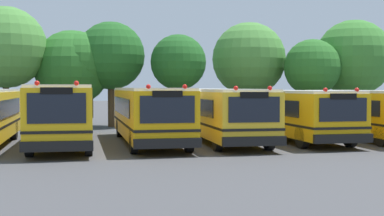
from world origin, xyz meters
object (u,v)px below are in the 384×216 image
object	(u,v)px
tree_5	(248,57)
tree_7	(355,59)
tree_3	(108,56)
tree_2	(75,66)
tree_1	(7,47)
school_bus_2	(149,113)
school_bus_4	(293,112)
school_bus_1	(64,112)
school_bus_5	(365,112)
tree_6	(311,69)
school_bus_3	(220,112)
tree_4	(180,62)

from	to	relation	value
tree_5	tree_7	size ratio (longest dim) A/B	0.99
tree_3	tree_5	xyz separation A→B (m)	(9.65, 0.42, 0.04)
tree_3	tree_5	world-z (taller)	tree_5
tree_2	tree_5	world-z (taller)	tree_5
tree_1	tree_3	bearing A→B (deg)	6.29
school_bus_2	school_bus_4	distance (m)	7.12
school_bus_1	tree_3	world-z (taller)	tree_3
school_bus_5	tree_6	distance (m)	8.97
school_bus_3	tree_6	distance (m)	11.87
tree_2	tree_3	distance (m)	2.21
school_bus_1	tree_4	xyz separation A→B (m)	(6.87, 9.20, 2.76)
school_bus_2	tree_1	world-z (taller)	tree_1
school_bus_5	tree_2	world-z (taller)	tree_2
tree_2	tree_4	distance (m)	6.75
tree_4	tree_7	world-z (taller)	tree_7
tree_1	tree_4	size ratio (longest dim) A/B	1.26
school_bus_3	school_bus_2	bearing A→B (deg)	6.02
tree_4	school_bus_2	bearing A→B (deg)	-108.11
tree_7	tree_4	bearing A→B (deg)	179.25
tree_1	school_bus_3	bearing A→B (deg)	-41.63
tree_3	tree_5	distance (m)	9.66
school_bus_2	school_bus_5	xyz separation A→B (m)	(10.80, -0.05, -0.06)
tree_1	school_bus_4	bearing A→B (deg)	-33.87
school_bus_1	tree_6	xyz separation A→B (m)	(15.47, 8.31, 2.32)
tree_3	tree_6	world-z (taller)	tree_3
tree_7	tree_1	bearing A→B (deg)	177.89
school_bus_3	school_bus_4	distance (m)	3.67
tree_3	tree_4	xyz separation A→B (m)	(4.49, -1.35, -0.40)
tree_3	school_bus_4	bearing A→B (deg)	-51.00
school_bus_2	school_bus_5	distance (m)	10.80
tree_4	tree_6	bearing A→B (deg)	-5.91
tree_1	tree_4	distance (m)	10.69
school_bus_3	school_bus_4	size ratio (longest dim) A/B	1.08
tree_2	school_bus_3	bearing A→B (deg)	-56.59
tree_7	tree_5	bearing A→B (deg)	164.51
school_bus_1	tree_4	bearing A→B (deg)	-126.46
school_bus_2	school_bus_5	world-z (taller)	school_bus_2
school_bus_5	school_bus_1	bearing A→B (deg)	-0.87
tree_2	school_bus_2	bearing A→B (deg)	-72.11
school_bus_1	tree_4	size ratio (longest dim) A/B	1.92
tree_6	tree_3	bearing A→B (deg)	170.26
tree_2	tree_5	size ratio (longest dim) A/B	0.89
tree_4	tree_7	size ratio (longest dim) A/B	0.83
tree_4	tree_3	bearing A→B (deg)	163.21
school_bus_5	tree_3	size ratio (longest dim) A/B	1.43
tree_1	tree_7	xyz separation A→B (m)	(22.79, -0.84, -0.54)
tree_3	tree_6	bearing A→B (deg)	-9.74
school_bus_2	tree_4	distance (m)	10.31
tree_2	tree_3	size ratio (longest dim) A/B	0.92
tree_5	tree_1	bearing A→B (deg)	-176.02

